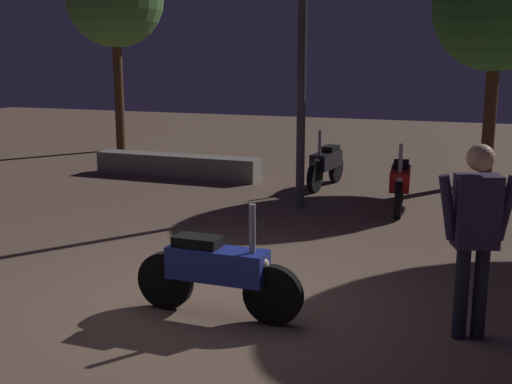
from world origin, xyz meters
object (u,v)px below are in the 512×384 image
at_px(motorcycle_blue_foreground, 217,271).
at_px(motorcycle_black_parked_right, 326,164).
at_px(person_rider_beside, 476,225).
at_px(motorcycle_red_parked_left, 400,183).

xyz_separation_m(motorcycle_blue_foreground, motorcycle_black_parked_right, (-0.65, 6.36, 0.00)).
bearing_deg(person_rider_beside, motorcycle_black_parked_right, -173.13).
height_order(motorcycle_black_parked_right, person_rider_beside, person_rider_beside).
xyz_separation_m(motorcycle_blue_foreground, motorcycle_red_parked_left, (0.93, 4.99, 0.00)).
bearing_deg(motorcycle_black_parked_right, motorcycle_blue_foreground, 11.81).
bearing_deg(person_rider_beside, motorcycle_blue_foreground, -100.16).
xyz_separation_m(motorcycle_red_parked_left, motorcycle_black_parked_right, (-1.58, 1.38, 0.00)).
bearing_deg(motorcycle_blue_foreground, motorcycle_red_parked_left, 78.89).
distance_m(motorcycle_blue_foreground, motorcycle_black_parked_right, 6.39).
distance_m(motorcycle_red_parked_left, person_rider_beside, 4.86).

